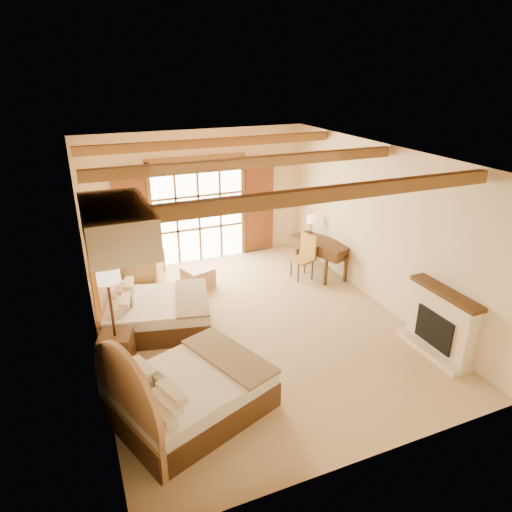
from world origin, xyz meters
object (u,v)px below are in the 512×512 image
bed_near (181,392)px  bed_far (149,311)px  armchair (143,269)px  nightstand (117,350)px  desk (321,255)px

bed_near → bed_far: 2.43m
bed_far → armchair: (0.22, 1.92, 0.01)m
nightstand → armchair: armchair is taller
nightstand → bed_far: bearing=70.4°
armchair → nightstand: bearing=96.1°
bed_near → nightstand: size_ratio=4.21×
nightstand → desk: (4.90, 1.96, 0.12)m
bed_near → desk: size_ratio=1.59×
bed_near → desk: (4.22, 3.47, 0.02)m
bed_far → armchair: size_ratio=2.59×
bed_near → armchair: bearing=66.5°
desk → nightstand: bearing=-177.1°
bed_far → desk: 4.34m
bed_near → armchair: bed_near is taller
armchair → desk: 4.09m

